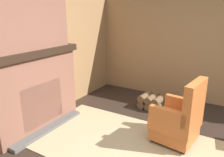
# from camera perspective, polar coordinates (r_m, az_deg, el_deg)

# --- Properties ---
(wood_panel_wall_left) EXTENTS (0.06, 5.76, 2.36)m
(wood_panel_wall_left) POSITION_cam_1_polar(r_m,az_deg,el_deg) (3.88, -22.37, 4.77)
(wood_panel_wall_left) COLOR #9E7247
(wood_panel_wall_left) RESTS_ON ground
(wood_panel_wall_back) EXTENTS (5.76, 0.09, 2.36)m
(wood_panel_wall_back) POSITION_cam_1_polar(r_m,az_deg,el_deg) (4.97, 25.55, 6.94)
(wood_panel_wall_back) COLOR #9E7247
(wood_panel_wall_back) RESTS_ON ground
(fireplace_hearth) EXTENTS (0.58, 1.70, 1.35)m
(fireplace_hearth) POSITION_cam_1_polar(r_m,az_deg,el_deg) (3.84, -19.46, -2.92)
(fireplace_hearth) COLOR brown
(fireplace_hearth) RESTS_ON ground
(chimney_breast) EXTENTS (0.32, 1.41, 0.98)m
(chimney_breast) POSITION_cam_1_polar(r_m,az_deg,el_deg) (3.64, -21.45, 14.78)
(chimney_breast) COLOR brown
(chimney_breast) RESTS_ON fireplace_hearth
(area_rug) EXTENTS (3.40, 1.65, 0.01)m
(area_rug) POSITION_cam_1_polar(r_m,az_deg,el_deg) (3.37, 7.15, -17.72)
(area_rug) COLOR tan
(area_rug) RESTS_ON ground
(armchair) EXTENTS (0.69, 0.71, 1.01)m
(armchair) POSITION_cam_1_polar(r_m,az_deg,el_deg) (3.47, 17.07, -10.33)
(armchair) COLOR #C6662D
(armchair) RESTS_ON ground
(firewood_stack) EXTENTS (0.50, 0.42, 0.29)m
(firewood_stack) POSITION_cam_1_polar(r_m,az_deg,el_deg) (4.60, 10.25, -5.97)
(firewood_stack) COLOR brown
(firewood_stack) RESTS_ON ground
(oil_lamp_vase) EXTENTS (0.12, 0.12, 0.28)m
(oil_lamp_vase) POSITION_cam_1_polar(r_m,az_deg,el_deg) (3.52, -25.11, 7.85)
(oil_lamp_vase) COLOR #47708E
(oil_lamp_vase) RESTS_ON fireplace_hearth
(storage_case) EXTENTS (0.18, 0.21, 0.14)m
(storage_case) POSITION_cam_1_polar(r_m,az_deg,el_deg) (3.87, -18.04, 8.91)
(storage_case) COLOR black
(storage_case) RESTS_ON fireplace_hearth
(decorative_plate_on_mantel) EXTENTS (0.07, 0.29, 0.29)m
(decorative_plate_on_mantel) POSITION_cam_1_polar(r_m,az_deg,el_deg) (3.71, -21.48, 9.35)
(decorative_plate_on_mantel) COLOR #336093
(decorative_plate_on_mantel) RESTS_ON fireplace_hearth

